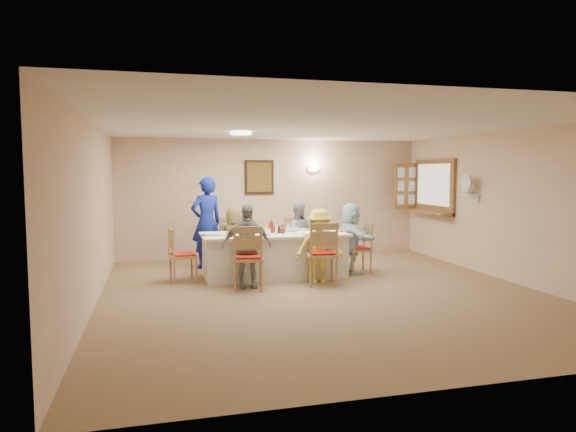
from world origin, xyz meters
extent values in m
plane|color=olive|center=(0.00, 0.00, 0.00)|extent=(7.00, 7.00, 0.00)
plane|color=#CFB592|center=(0.00, 3.50, 1.25)|extent=(6.50, 0.00, 6.50)
plane|color=#CFB592|center=(0.00, -3.50, 1.25)|extent=(6.50, 0.00, 6.50)
plane|color=#CFB592|center=(-3.25, 0.00, 1.25)|extent=(0.00, 7.00, 7.00)
plane|color=#CFB592|center=(3.25, 0.00, 1.25)|extent=(0.00, 7.00, 7.00)
plane|color=white|center=(0.00, 0.00, 2.50)|extent=(7.00, 7.00, 0.00)
cube|color=#351E12|center=(-0.30, 3.47, 1.70)|extent=(0.62, 0.04, 0.72)
cube|color=black|center=(-0.30, 3.45, 1.70)|extent=(0.52, 0.02, 0.62)
ellipsoid|color=white|center=(0.90, 3.44, 1.90)|extent=(0.26, 0.09, 0.18)
cylinder|color=white|center=(-1.00, 1.50, 2.47)|extent=(0.36, 0.36, 0.05)
cube|color=brown|center=(3.21, 2.40, 1.50)|extent=(0.06, 1.50, 1.15)
cube|color=brown|center=(3.09, 2.40, 0.97)|extent=(0.30, 1.50, 0.05)
cube|color=brown|center=(2.95, 3.16, 1.50)|extent=(0.55, 0.04, 1.00)
cube|color=white|center=(3.13, 1.05, 1.40)|extent=(0.22, 0.36, 0.03)
cube|color=white|center=(-0.45, 1.36, 0.38)|extent=(2.49, 1.05, 0.76)
imported|color=brown|center=(-1.05, 2.04, 0.59)|extent=(0.73, 0.60, 1.18)
imported|color=#91939A|center=(0.15, 2.04, 0.63)|extent=(0.74, 0.65, 1.26)
imported|color=#9C9C9C|center=(-1.05, 0.68, 0.66)|extent=(0.79, 0.35, 1.33)
imported|color=#F3E04B|center=(0.15, 0.68, 0.61)|extent=(0.91, 0.67, 1.22)
imported|color=#C8EDFE|center=(0.97, 1.36, 0.63)|extent=(1.23, 0.53, 1.27)
imported|color=#142599|center=(-1.50, 2.51, 0.86)|extent=(0.90, 0.82, 1.72)
cube|color=#472B19|center=(-1.05, 0.94, 0.76)|extent=(0.35, 0.26, 0.01)
cylinder|color=white|center=(-1.05, 0.94, 0.77)|extent=(0.23, 0.23, 0.01)
cube|color=#F1FF35|center=(-0.87, 0.89, 0.77)|extent=(0.14, 0.14, 0.01)
cube|color=#472B19|center=(0.15, 0.94, 0.76)|extent=(0.35, 0.26, 0.01)
cylinder|color=white|center=(0.15, 0.94, 0.77)|extent=(0.24, 0.24, 0.01)
cube|color=#F1FF35|center=(0.33, 0.89, 0.77)|extent=(0.14, 0.14, 0.01)
cube|color=#472B19|center=(-1.05, 1.78, 0.76)|extent=(0.36, 0.27, 0.01)
cylinder|color=white|center=(-1.05, 1.78, 0.77)|extent=(0.24, 0.24, 0.01)
cube|color=#F1FF35|center=(-0.87, 1.73, 0.77)|extent=(0.14, 0.14, 0.01)
cube|color=#472B19|center=(0.15, 1.78, 0.76)|extent=(0.34, 0.25, 0.01)
cylinder|color=white|center=(0.15, 1.78, 0.77)|extent=(0.23, 0.23, 0.01)
cube|color=#F1FF35|center=(0.33, 1.73, 0.77)|extent=(0.14, 0.14, 0.01)
cube|color=#472B19|center=(-1.55, 1.36, 0.76)|extent=(0.34, 0.25, 0.01)
cylinder|color=white|center=(-1.55, 1.36, 0.77)|extent=(0.23, 0.23, 0.01)
cube|color=#F1FF35|center=(-1.37, 1.31, 0.77)|extent=(0.15, 0.15, 0.01)
cube|color=#472B19|center=(0.67, 1.36, 0.76)|extent=(0.33, 0.25, 0.01)
cylinder|color=white|center=(0.67, 1.36, 0.77)|extent=(0.24, 0.24, 0.02)
cube|color=#F1FF35|center=(0.85, 1.31, 0.77)|extent=(0.13, 0.13, 0.01)
imported|color=white|center=(-1.27, 1.06, 0.81)|extent=(0.14, 0.14, 0.10)
imported|color=white|center=(-0.06, 1.92, 0.80)|extent=(0.11, 0.11, 0.08)
imported|color=white|center=(-0.67, 1.12, 0.78)|extent=(0.29, 0.29, 0.05)
imported|color=white|center=(-0.11, 1.58, 0.79)|extent=(0.24, 0.24, 0.06)
imported|color=#B11E0F|center=(-0.50, 1.41, 0.88)|extent=(0.12, 0.12, 0.25)
imported|color=#482913|center=(-0.40, 1.39, 0.85)|extent=(0.13, 0.13, 0.18)
imported|color=#482913|center=(-0.32, 1.32, 0.84)|extent=(0.20, 0.20, 0.15)
cylinder|color=silver|center=(-0.60, 1.41, 0.82)|extent=(0.06, 0.06, 0.09)
camera|label=1|loc=(-2.41, -7.20, 1.83)|focal=32.00mm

